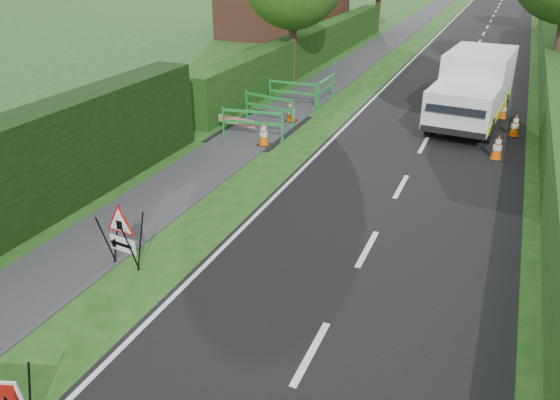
# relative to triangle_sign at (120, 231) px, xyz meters

# --- Properties ---
(ground) EXTENTS (120.00, 120.00, 0.00)m
(ground) POSITION_rel_triangle_sign_xyz_m (1.83, -1.95, -0.81)
(ground) COLOR #164914
(ground) RESTS_ON ground
(road_surface) EXTENTS (6.00, 90.00, 0.02)m
(road_surface) POSITION_rel_triangle_sign_xyz_m (4.33, 33.05, -0.80)
(road_surface) COLOR black
(road_surface) RESTS_ON ground
(footpath) EXTENTS (2.00, 90.00, 0.02)m
(footpath) POSITION_rel_triangle_sign_xyz_m (-1.17, 33.05, -0.80)
(footpath) COLOR #2D2D30
(footpath) RESTS_ON ground
(hedge_west_far) EXTENTS (1.00, 24.00, 1.80)m
(hedge_west_far) POSITION_rel_triangle_sign_xyz_m (-3.17, 20.05, -0.81)
(hedge_west_far) COLOR #14380F
(hedge_west_far) RESTS_ON ground
(hedge_east) EXTENTS (1.20, 50.00, 1.50)m
(hedge_east) POSITION_rel_triangle_sign_xyz_m (8.33, 14.05, -0.81)
(hedge_east) COLOR #14380F
(hedge_east) RESTS_ON ground
(triangle_sign) EXTENTS (0.88, 0.88, 1.16)m
(triangle_sign) POSITION_rel_triangle_sign_xyz_m (0.00, 0.00, 0.00)
(triangle_sign) COLOR black
(triangle_sign) RESTS_ON ground
(works_van) EXTENTS (2.55, 5.49, 2.43)m
(works_van) POSITION_rel_triangle_sign_xyz_m (5.39, 12.58, 0.48)
(works_van) COLOR silver
(works_van) RESTS_ON ground
(traffic_cone_0) EXTENTS (0.38, 0.38, 0.79)m
(traffic_cone_0) POSITION_rel_triangle_sign_xyz_m (6.52, 9.16, -0.42)
(traffic_cone_0) COLOR black
(traffic_cone_0) RESTS_ON ground
(traffic_cone_1) EXTENTS (0.38, 0.38, 0.79)m
(traffic_cone_1) POSITION_rel_triangle_sign_xyz_m (6.94, 11.59, -0.42)
(traffic_cone_1) COLOR black
(traffic_cone_1) RESTS_ON ground
(traffic_cone_2) EXTENTS (0.38, 0.38, 0.79)m
(traffic_cone_2) POSITION_rel_triangle_sign_xyz_m (6.47, 13.55, -0.42)
(traffic_cone_2) COLOR black
(traffic_cone_2) RESTS_ON ground
(traffic_cone_3) EXTENTS (0.38, 0.38, 0.79)m
(traffic_cone_3) POSITION_rel_triangle_sign_xyz_m (-0.37, 7.58, -0.42)
(traffic_cone_3) COLOR black
(traffic_cone_3) RESTS_ON ground
(traffic_cone_4) EXTENTS (0.38, 0.38, 0.79)m
(traffic_cone_4) POSITION_rel_triangle_sign_xyz_m (-0.51, 10.27, -0.42)
(traffic_cone_4) COLOR black
(traffic_cone_4) RESTS_ON ground
(ped_barrier_0) EXTENTS (2.09, 0.66, 1.00)m
(ped_barrier_0) POSITION_rel_triangle_sign_xyz_m (-0.97, 8.02, -0.18)
(ped_barrier_0) COLOR #198930
(ped_barrier_0) RESTS_ON ground
(ped_barrier_1) EXTENTS (2.09, 0.75, 1.00)m
(ped_barrier_1) POSITION_rel_triangle_sign_xyz_m (-1.21, 9.88, -0.18)
(ped_barrier_1) COLOR #198930
(ped_barrier_1) RESTS_ON ground
(ped_barrier_2) EXTENTS (2.07, 0.41, 1.00)m
(ped_barrier_2) POSITION_rel_triangle_sign_xyz_m (-1.15, 12.15, -0.18)
(ped_barrier_2) COLOR #198930
(ped_barrier_2) RESTS_ON ground
(ped_barrier_3) EXTENTS (0.41, 2.07, 1.00)m
(ped_barrier_3) POSITION_rel_triangle_sign_xyz_m (-0.18, 13.07, -0.18)
(ped_barrier_3) COLOR #198930
(ped_barrier_3) RESTS_ON ground
(redwhite_plank) EXTENTS (1.48, 0.31, 0.25)m
(redwhite_plank) POSITION_rel_triangle_sign_xyz_m (-1.68, 8.26, -0.81)
(redwhite_plank) COLOR red
(redwhite_plank) RESTS_ON ground
(hatchback_car) EXTENTS (2.48, 3.58, 1.13)m
(hatchback_car) POSITION_rel_triangle_sign_xyz_m (4.64, 22.47, -0.24)
(hatchback_car) COLOR white
(hatchback_car) RESTS_ON ground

